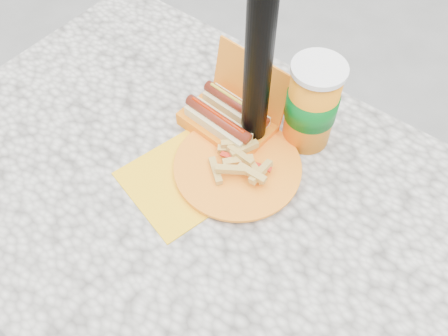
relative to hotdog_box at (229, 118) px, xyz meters
The scene contains 5 objects.
ground 0.80m from the hotdog_box, 69.24° to the right, with size 60.00×60.00×0.00m, color slate.
picnic_table 0.22m from the hotdog_box, 69.24° to the right, with size 1.20×0.80×0.75m.
hotdog_box is the anchor object (origin of this frame).
fries_plate 0.11m from the hotdog_box, 48.07° to the right, with size 0.32×0.33×0.05m.
soda_cup 0.17m from the hotdog_box, 29.26° to the left, with size 0.10×0.10×0.19m.
Camera 1 is at (0.33, -0.36, 1.51)m, focal length 38.00 mm.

